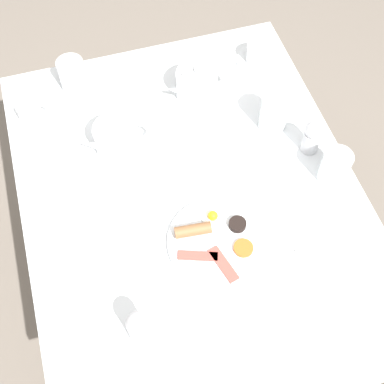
{
  "coord_description": "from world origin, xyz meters",
  "views": [
    {
      "loc": [
        -0.22,
        -0.74,
        1.99
      ],
      "look_at": [
        0.0,
        0.0,
        0.75
      ],
      "focal_mm": 50.0,
      "sensor_mm": 36.0,
      "label": 1
    }
  ],
  "objects_px": {
    "creamer_jug": "(29,112)",
    "spoon_for_tea": "(268,172)",
    "teacup_with_saucer_left": "(258,55)",
    "pepper_grinder": "(138,327)",
    "fork_by_plate": "(279,341)",
    "knife_by_plate": "(332,267)",
    "water_glass_tall": "(274,112)",
    "teapot_far": "(197,83)",
    "water_glass_short": "(73,75)",
    "salt_grinder": "(312,136)",
    "breakfast_plate": "(216,240)",
    "teapot_near": "(117,138)",
    "fork_spare": "(111,279)",
    "wine_glass_spare": "(335,167)"
  },
  "relations": [
    {
      "from": "breakfast_plate",
      "to": "knife_by_plate",
      "type": "height_order",
      "value": "breakfast_plate"
    },
    {
      "from": "salt_grinder",
      "to": "spoon_for_tea",
      "type": "bearing_deg",
      "value": -163.29
    },
    {
      "from": "knife_by_plate",
      "to": "fork_spare",
      "type": "height_order",
      "value": "same"
    },
    {
      "from": "water_glass_short",
      "to": "pepper_grinder",
      "type": "height_order",
      "value": "pepper_grinder"
    },
    {
      "from": "breakfast_plate",
      "to": "creamer_jug",
      "type": "height_order",
      "value": "creamer_jug"
    },
    {
      "from": "teacup_with_saucer_left",
      "to": "spoon_for_tea",
      "type": "distance_m",
      "value": 0.44
    },
    {
      "from": "creamer_jug",
      "to": "pepper_grinder",
      "type": "height_order",
      "value": "pepper_grinder"
    },
    {
      "from": "water_glass_short",
      "to": "breakfast_plate",
      "type": "bearing_deg",
      "value": -68.21
    },
    {
      "from": "fork_spare",
      "to": "teapot_far",
      "type": "bearing_deg",
      "value": 53.74
    },
    {
      "from": "teacup_with_saucer_left",
      "to": "water_glass_short",
      "type": "distance_m",
      "value": 0.6
    },
    {
      "from": "wine_glass_spare",
      "to": "knife_by_plate",
      "type": "xyz_separation_m",
      "value": [
        -0.11,
        -0.26,
        -0.05
      ]
    },
    {
      "from": "water_glass_short",
      "to": "pepper_grinder",
      "type": "distance_m",
      "value": 0.83
    },
    {
      "from": "wine_glass_spare",
      "to": "knife_by_plate",
      "type": "distance_m",
      "value": 0.28
    },
    {
      "from": "teapot_near",
      "to": "fork_by_plate",
      "type": "distance_m",
      "value": 0.71
    },
    {
      "from": "teapot_near",
      "to": "water_glass_short",
      "type": "bearing_deg",
      "value": -78.48
    },
    {
      "from": "spoon_for_tea",
      "to": "water_glass_tall",
      "type": "bearing_deg",
      "value": 65.83
    },
    {
      "from": "fork_by_plate",
      "to": "knife_by_plate",
      "type": "height_order",
      "value": "same"
    },
    {
      "from": "water_glass_short",
      "to": "spoon_for_tea",
      "type": "relative_size",
      "value": 0.76
    },
    {
      "from": "teapot_near",
      "to": "teapot_far",
      "type": "distance_m",
      "value": 0.31
    },
    {
      "from": "salt_grinder",
      "to": "pepper_grinder",
      "type": "bearing_deg",
      "value": -146.93
    },
    {
      "from": "fork_spare",
      "to": "pepper_grinder",
      "type": "bearing_deg",
      "value": -76.68
    },
    {
      "from": "water_glass_tall",
      "to": "fork_spare",
      "type": "height_order",
      "value": "water_glass_tall"
    },
    {
      "from": "teapot_far",
      "to": "knife_by_plate",
      "type": "height_order",
      "value": "teapot_far"
    },
    {
      "from": "teapot_far",
      "to": "spoon_for_tea",
      "type": "xyz_separation_m",
      "value": [
        0.11,
        -0.34,
        -0.05
      ]
    },
    {
      "from": "creamer_jug",
      "to": "spoon_for_tea",
      "type": "xyz_separation_m",
      "value": [
        0.62,
        -0.39,
        -0.03
      ]
    },
    {
      "from": "teapot_far",
      "to": "creamer_jug",
      "type": "height_order",
      "value": "teapot_far"
    },
    {
      "from": "teacup_with_saucer_left",
      "to": "pepper_grinder",
      "type": "height_order",
      "value": "pepper_grinder"
    },
    {
      "from": "breakfast_plate",
      "to": "pepper_grinder",
      "type": "distance_m",
      "value": 0.31
    },
    {
      "from": "wine_glass_spare",
      "to": "spoon_for_tea",
      "type": "bearing_deg",
      "value": 157.61
    },
    {
      "from": "water_glass_tall",
      "to": "spoon_for_tea",
      "type": "distance_m",
      "value": 0.18
    },
    {
      "from": "teacup_with_saucer_left",
      "to": "water_glass_tall",
      "type": "distance_m",
      "value": 0.27
    },
    {
      "from": "water_glass_short",
      "to": "wine_glass_spare",
      "type": "relative_size",
      "value": 1.07
    },
    {
      "from": "creamer_jug",
      "to": "salt_grinder",
      "type": "xyz_separation_m",
      "value": [
        0.76,
        -0.35,
        0.03
      ]
    },
    {
      "from": "teapot_near",
      "to": "water_glass_short",
      "type": "height_order",
      "value": "teapot_near"
    },
    {
      "from": "water_glass_tall",
      "to": "salt_grinder",
      "type": "bearing_deg",
      "value": -57.58
    },
    {
      "from": "water_glass_short",
      "to": "creamer_jug",
      "type": "xyz_separation_m",
      "value": [
        -0.15,
        -0.09,
        -0.02
      ]
    },
    {
      "from": "wine_glass_spare",
      "to": "teapot_near",
      "type": "bearing_deg",
      "value": 153.65
    },
    {
      "from": "salt_grinder",
      "to": "water_glass_short",
      "type": "bearing_deg",
      "value": 144.58
    },
    {
      "from": "fork_spare",
      "to": "wine_glass_spare",
      "type": "bearing_deg",
      "value": 10.55
    },
    {
      "from": "salt_grinder",
      "to": "water_glass_tall",
      "type": "bearing_deg",
      "value": 122.42
    },
    {
      "from": "creamer_jug",
      "to": "spoon_for_tea",
      "type": "height_order",
      "value": "creamer_jug"
    },
    {
      "from": "water_glass_tall",
      "to": "water_glass_short",
      "type": "distance_m",
      "value": 0.63
    },
    {
      "from": "knife_by_plate",
      "to": "teacup_with_saucer_left",
      "type": "bearing_deg",
      "value": 84.37
    },
    {
      "from": "breakfast_plate",
      "to": "water_glass_tall",
      "type": "height_order",
      "value": "water_glass_tall"
    },
    {
      "from": "breakfast_plate",
      "to": "fork_by_plate",
      "type": "xyz_separation_m",
      "value": [
        0.06,
        -0.29,
        -0.01
      ]
    },
    {
      "from": "water_glass_tall",
      "to": "creamer_jug",
      "type": "bearing_deg",
      "value": 161.46
    },
    {
      "from": "breakfast_plate",
      "to": "creamer_jug",
      "type": "distance_m",
      "value": 0.69
    },
    {
      "from": "water_glass_tall",
      "to": "water_glass_short",
      "type": "height_order",
      "value": "water_glass_tall"
    },
    {
      "from": "teapot_near",
      "to": "water_glass_short",
      "type": "distance_m",
      "value": 0.28
    },
    {
      "from": "salt_grinder",
      "to": "spoon_for_tea",
      "type": "height_order",
      "value": "salt_grinder"
    }
  ]
}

